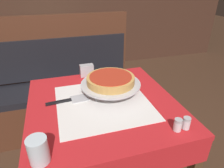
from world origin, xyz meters
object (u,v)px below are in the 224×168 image
(booth_bench, at_px, (65,97))
(condiment_caddy, at_px, (39,30))
(dining_table_front, at_px, (103,116))
(pepper_shaker, at_px, (186,123))
(deep_dish_pizza, at_px, (111,80))
(salt_shaker, at_px, (178,125))
(water_glass_near, at_px, (38,150))
(dining_table_rear, at_px, (49,41))
(pizza_pan_stand, at_px, (111,84))
(napkin_holder, at_px, (87,70))
(pizza_server, at_px, (69,100))

(booth_bench, bearing_deg, condiment_caddy, 100.83)
(dining_table_front, height_order, pepper_shaker, pepper_shaker)
(deep_dish_pizza, distance_m, salt_shaker, 0.48)
(dining_table_front, height_order, booth_bench, booth_bench)
(pepper_shaker, distance_m, condiment_caddy, 2.43)
(deep_dish_pizza, distance_m, water_glass_near, 0.61)
(deep_dish_pizza, bearing_deg, booth_bench, 108.62)
(dining_table_rear, distance_m, pizza_pan_stand, 1.84)
(pizza_pan_stand, relative_size, salt_shaker, 5.87)
(salt_shaker, height_order, napkin_holder, napkin_holder)
(dining_table_rear, bearing_deg, pepper_shaker, -74.41)
(deep_dish_pizza, xyz_separation_m, napkin_holder, (-0.10, 0.31, -0.06))
(booth_bench, bearing_deg, dining_table_front, -77.45)
(booth_bench, xyz_separation_m, pepper_shaker, (0.53, -1.23, 0.47))
(napkin_holder, bearing_deg, dining_table_rear, 100.09)
(salt_shaker, height_order, pepper_shaker, salt_shaker)
(deep_dish_pizza, bearing_deg, pizza_server, -177.60)
(napkin_holder, bearing_deg, water_glass_near, -113.70)
(dining_table_rear, bearing_deg, salt_shaker, -75.56)
(dining_table_rear, height_order, booth_bench, booth_bench)
(dining_table_rear, relative_size, pizza_server, 3.34)
(booth_bench, height_order, salt_shaker, booth_bench)
(deep_dish_pizza, height_order, water_glass_near, deep_dish_pizza)
(pizza_pan_stand, xyz_separation_m, pepper_shaker, (0.26, -0.43, -0.04))
(pizza_server, relative_size, water_glass_near, 2.23)
(deep_dish_pizza, height_order, pepper_shaker, deep_dish_pizza)
(dining_table_rear, distance_m, water_glass_near, 2.24)
(booth_bench, xyz_separation_m, condiment_caddy, (-0.21, 1.09, 0.48))
(dining_table_rear, bearing_deg, deep_dish_pizza, -78.59)
(pizza_pan_stand, relative_size, water_glass_near, 3.27)
(pizza_server, distance_m, napkin_holder, 0.36)
(dining_table_front, height_order, pizza_pan_stand, pizza_pan_stand)
(pizza_pan_stand, relative_size, pizza_server, 1.47)
(deep_dish_pizza, relative_size, pizza_server, 1.17)
(dining_table_front, distance_m, condiment_caddy, 2.01)
(pizza_pan_stand, xyz_separation_m, water_glass_near, (-0.42, -0.43, -0.01))
(deep_dish_pizza, bearing_deg, dining_table_rear, 101.41)
(water_glass_near, bearing_deg, booth_bench, 82.81)
(salt_shaker, xyz_separation_m, condiment_caddy, (-0.69, 2.31, 0.01))
(pepper_shaker, bearing_deg, water_glass_near, -179.56)
(dining_table_rear, xyz_separation_m, salt_shaker, (0.57, -2.23, 0.14))
(deep_dish_pizza, distance_m, napkin_holder, 0.33)
(pizza_server, bearing_deg, salt_shaker, -41.27)
(dining_table_front, relative_size, salt_shaker, 13.59)
(booth_bench, relative_size, salt_shaker, 22.28)
(dining_table_rear, bearing_deg, napkin_holder, -79.91)
(dining_table_rear, height_order, pizza_pan_stand, pizza_pan_stand)
(booth_bench, distance_m, salt_shaker, 1.40)
(dining_table_rear, distance_m, salt_shaker, 2.30)
(pizza_server, xyz_separation_m, pepper_shaker, (0.52, -0.42, 0.03))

